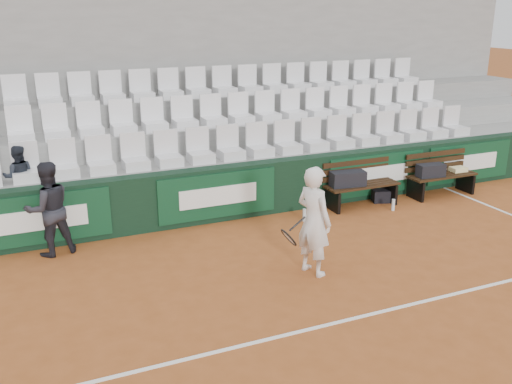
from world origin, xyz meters
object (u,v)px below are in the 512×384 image
(water_bottle_far, at_px, (393,205))
(sports_bag_right, at_px, (431,170))
(ball_kid, at_px, (49,209))
(spectator_c, at_px, (16,150))
(sports_bag_ground, at_px, (383,196))
(bench_right, at_px, (441,185))
(bench_left, at_px, (361,195))
(sports_bag_left, at_px, (348,179))
(water_bottle_near, at_px, (304,215))
(tennis_player, at_px, (314,221))

(water_bottle_far, bearing_deg, sports_bag_right, 17.29)
(ball_kid, xyz_separation_m, spectator_c, (-0.36, 0.91, 0.77))
(sports_bag_ground, bearing_deg, bench_right, -5.43)
(bench_left, xyz_separation_m, bench_right, (1.89, -0.08, 0.00))
(sports_bag_left, height_order, water_bottle_far, sports_bag_left)
(sports_bag_left, height_order, ball_kid, ball_kid)
(sports_bag_left, distance_m, sports_bag_right, 1.89)
(spectator_c, bearing_deg, bench_left, 177.63)
(bench_right, xyz_separation_m, water_bottle_near, (-3.31, -0.22, -0.11))
(water_bottle_near, bearing_deg, sports_bag_left, 15.99)
(sports_bag_right, relative_size, water_bottle_far, 2.46)
(spectator_c, bearing_deg, ball_kid, 117.72)
(bench_right, xyz_separation_m, sports_bag_right, (-0.33, -0.03, 0.35))
(sports_bag_left, relative_size, water_bottle_near, 2.86)
(water_bottle_far, relative_size, spectator_c, 0.22)
(bench_right, relative_size, water_bottle_far, 6.61)
(ball_kid, height_order, spectator_c, spectator_c)
(bench_left, relative_size, sports_bag_right, 2.69)
(water_bottle_far, bearing_deg, sports_bag_ground, 76.44)
(sports_bag_ground, xyz_separation_m, ball_kid, (-6.30, -0.03, 0.63))
(sports_bag_ground, distance_m, tennis_player, 3.70)
(sports_bag_right, distance_m, sports_bag_ground, 1.12)
(sports_bag_left, relative_size, spectator_c, 0.64)
(sports_bag_right, relative_size, water_bottle_near, 2.38)
(sports_bag_left, xyz_separation_m, tennis_player, (-1.98, -2.23, 0.22))
(bench_left, height_order, sports_bag_right, sports_bag_right)
(bench_left, height_order, ball_kid, ball_kid)
(water_bottle_far, bearing_deg, sports_bag_left, 147.27)
(bench_right, distance_m, sports_bag_ground, 1.36)
(sports_bag_left, relative_size, sports_bag_right, 1.20)
(bench_right, distance_m, ball_kid, 7.67)
(sports_bag_left, bearing_deg, water_bottle_near, -164.01)
(sports_bag_left, relative_size, water_bottle_far, 2.96)
(sports_bag_left, bearing_deg, bench_right, -2.50)
(sports_bag_left, bearing_deg, bench_left, -2.39)
(bench_right, xyz_separation_m, spectator_c, (-8.01, 1.00, 1.30))
(sports_bag_right, xyz_separation_m, sports_bag_ground, (-1.02, 0.16, -0.46))
(water_bottle_near, bearing_deg, water_bottle_far, -5.19)
(water_bottle_far, distance_m, spectator_c, 6.82)
(tennis_player, height_order, spectator_c, spectator_c)
(bench_right, bearing_deg, sports_bag_right, -175.06)
(bench_left, relative_size, spectator_c, 1.43)
(sports_bag_left, distance_m, water_bottle_near, 1.23)
(sports_bag_right, bearing_deg, ball_kid, 179.03)
(sports_bag_right, distance_m, water_bottle_far, 1.28)
(bench_left, xyz_separation_m, sports_bag_right, (1.56, -0.11, 0.35))
(water_bottle_far, bearing_deg, spectator_c, 168.05)
(bench_left, bearing_deg, bench_right, -2.52)
(sports_bag_right, distance_m, spectator_c, 7.80)
(bench_left, relative_size, sports_bag_left, 2.23)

